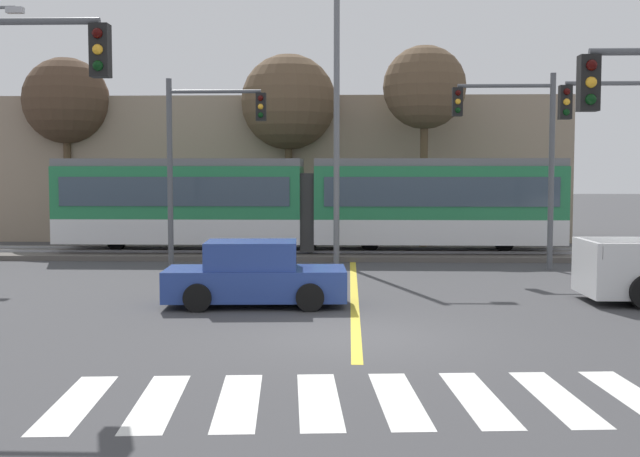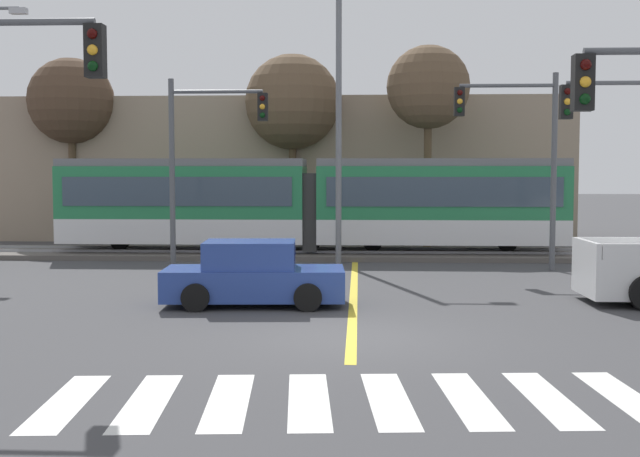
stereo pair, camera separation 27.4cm
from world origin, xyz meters
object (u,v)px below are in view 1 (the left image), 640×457
at_px(sedan_crossing, 255,276).
at_px(bare_tree_far_west, 66,101).
at_px(traffic_light_far_right, 519,141).
at_px(bare_tree_east, 425,89).
at_px(light_rail_tram, 309,201).
at_px(bare_tree_west, 289,103).
at_px(traffic_light_far_left, 202,144).
at_px(street_lamp_centre, 341,111).

bearing_deg(sedan_crossing, bare_tree_far_west, 121.77).
distance_m(traffic_light_far_right, bare_tree_east, 8.17).
relative_size(sedan_crossing, bare_tree_far_west, 0.53).
bearing_deg(sedan_crossing, light_rail_tram, 86.36).
distance_m(traffic_light_far_right, bare_tree_far_west, 20.33).
height_order(sedan_crossing, bare_tree_west, bare_tree_west).
xyz_separation_m(light_rail_tram, bare_tree_east, (4.58, 3.57, 4.48)).
bearing_deg(light_rail_tram, bare_tree_west, 102.04).
bearing_deg(bare_tree_far_west, bare_tree_west, -1.45).
relative_size(traffic_light_far_left, bare_tree_east, 0.74).
height_order(light_rail_tram, bare_tree_east, bare_tree_east).
bearing_deg(traffic_light_far_left, street_lamp_centre, 12.81).
relative_size(light_rail_tram, sedan_crossing, 4.31).
bearing_deg(street_lamp_centre, bare_tree_far_west, 146.35).
bearing_deg(bare_tree_west, bare_tree_far_west, 178.55).
relative_size(light_rail_tram, traffic_light_far_right, 2.96).
bearing_deg(traffic_light_far_left, sedan_crossing, -70.78).
relative_size(light_rail_tram, bare_tree_east, 2.23).
height_order(sedan_crossing, bare_tree_east, bare_tree_east).
height_order(sedan_crossing, bare_tree_far_west, bare_tree_far_west).
height_order(street_lamp_centre, bare_tree_east, street_lamp_centre).
distance_m(traffic_light_far_right, traffic_light_far_left, 10.19).
bearing_deg(sedan_crossing, traffic_light_far_right, 43.41).
height_order(traffic_light_far_left, bare_tree_far_west, bare_tree_far_west).
bearing_deg(bare_tree_east, street_lamp_centre, -118.67).
xyz_separation_m(traffic_light_far_right, bare_tree_west, (-8.01, 9.20, 2.03)).
bearing_deg(bare_tree_east, traffic_light_far_right, -72.82).
distance_m(light_rail_tram, traffic_light_far_left, 5.27).
relative_size(sedan_crossing, street_lamp_centre, 0.46).
bearing_deg(traffic_light_far_right, light_rail_tram, 150.56).
distance_m(light_rail_tram, bare_tree_west, 6.80).
relative_size(traffic_light_far_right, bare_tree_far_west, 0.76).
distance_m(light_rail_tram, bare_tree_far_west, 13.02).
bearing_deg(traffic_light_far_right, traffic_light_far_left, 178.38).
bearing_deg(bare_tree_far_west, traffic_light_far_left, -49.98).
distance_m(sedan_crossing, bare_tree_west, 17.26).
distance_m(traffic_light_far_right, bare_tree_west, 12.37).
relative_size(street_lamp_centre, bare_tree_east, 1.12).
distance_m(light_rail_tram, traffic_light_far_right, 8.16).
bearing_deg(light_rail_tram, traffic_light_far_left, -132.59).
relative_size(bare_tree_west, bare_tree_east, 0.99).
bearing_deg(street_lamp_centre, bare_tree_west, 106.64).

